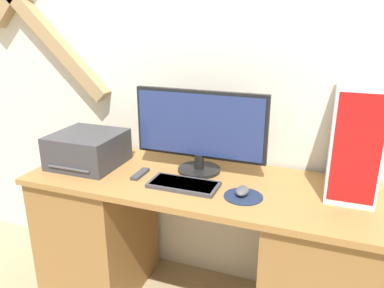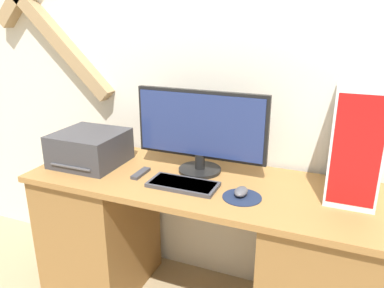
% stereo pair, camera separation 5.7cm
% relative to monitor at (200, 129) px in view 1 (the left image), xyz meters
% --- Properties ---
extents(wall_back, '(6.40, 0.13, 2.70)m').
position_rel_monitor_xyz_m(wall_back, '(0.01, 0.25, 0.36)').
color(wall_back, silver).
rests_on(wall_back, ground_plane).
extents(desk, '(1.68, 0.61, 0.77)m').
position_rel_monitor_xyz_m(desk, '(0.03, -0.11, -0.60)').
color(desk, olive).
rests_on(desk, ground_plane).
extents(monitor, '(0.68, 0.22, 0.42)m').
position_rel_monitor_xyz_m(monitor, '(0.00, 0.00, 0.00)').
color(monitor, black).
rests_on(monitor, desk).
extents(keyboard, '(0.33, 0.16, 0.02)m').
position_rel_monitor_xyz_m(keyboard, '(-0.01, -0.20, -0.22)').
color(keyboard, '#3D3D42').
rests_on(keyboard, desk).
extents(mousepad, '(0.17, 0.17, 0.00)m').
position_rel_monitor_xyz_m(mousepad, '(0.28, -0.21, -0.22)').
color(mousepad, '#19233D').
rests_on(mousepad, desk).
extents(mouse, '(0.06, 0.09, 0.03)m').
position_rel_monitor_xyz_m(mouse, '(0.27, -0.20, -0.20)').
color(mouse, '#4C4C51').
rests_on(mouse, mousepad).
extents(computer_tower, '(0.20, 0.35, 0.51)m').
position_rel_monitor_xyz_m(computer_tower, '(0.71, 0.01, 0.03)').
color(computer_tower, white).
rests_on(computer_tower, desk).
extents(printer, '(0.34, 0.34, 0.17)m').
position_rel_monitor_xyz_m(printer, '(-0.59, -0.12, -0.14)').
color(printer, '#38383D').
rests_on(printer, desk).
extents(remote_control, '(0.04, 0.14, 0.02)m').
position_rel_monitor_xyz_m(remote_control, '(-0.26, -0.16, -0.22)').
color(remote_control, '#38383D').
rests_on(remote_control, desk).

